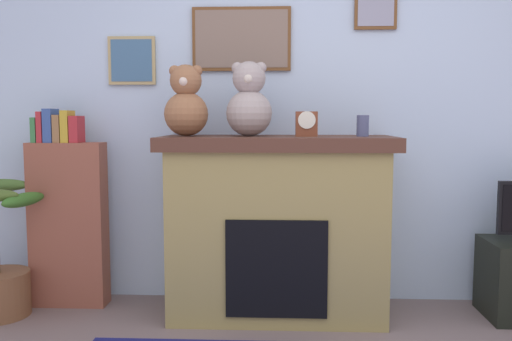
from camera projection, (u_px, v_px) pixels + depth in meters
back_wall at (306, 102)px, 3.54m from camera, size 5.20×0.15×2.60m
fireplace at (277, 225)px, 3.27m from camera, size 1.39×0.64×1.09m
bookshelf at (68, 217)px, 3.42m from camera, size 0.47×0.16×1.26m
candle_jar at (363, 126)px, 3.17m from camera, size 0.07×0.07×0.13m
mantel_clock at (306, 124)px, 3.18m from camera, size 0.13×0.10×0.15m
teddy_bear_brown at (186, 104)px, 3.21m from camera, size 0.26×0.26×0.43m
teddy_bear_tan at (249, 103)px, 3.19m from camera, size 0.27×0.27×0.44m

